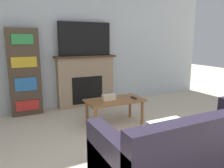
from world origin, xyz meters
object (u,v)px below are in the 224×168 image
Objects in this scene: fireplace at (86,81)px; couch at (196,150)px; tv at (85,39)px; coffee_table at (115,103)px; bookshelf at (24,72)px.

fireplace is 0.63× the size of couch.
tv reaches higher than coffee_table.
fireplace is 1.30m from bookshelf.
tv is (0.00, -0.02, 0.92)m from fireplace.
tv is 3.25m from couch.
coffee_table is at bearing -44.54° from bookshelf.
fireplace is 0.80× the size of bookshelf.
bookshelf is (-1.27, -0.02, 0.28)m from fireplace.
tv is 1.17× the size of coffee_table.
coffee_table is (0.05, -1.31, -1.10)m from tv.
coffee_table is at bearing -87.65° from tv.
bookshelf is at bearing -179.87° from tv.
coffee_table is at bearing 94.27° from couch.
fireplace is 1.37× the size of coffee_table.
couch is 3.39m from bookshelf.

